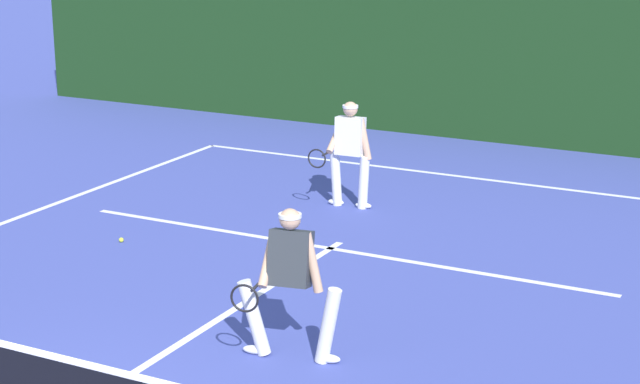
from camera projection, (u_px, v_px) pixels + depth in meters
The scene contains 7 objects.
court_line_baseline_far at pixel (447, 175), 18.27m from camera, with size 9.56×0.10×0.01m, color white.
court_line_service at pixel (331, 248), 14.47m from camera, with size 7.79×0.10×0.01m, color white.
court_line_centre at pixel (214, 322), 11.98m from camera, with size 0.10×6.40×0.01m, color white.
player_near at pixel (290, 278), 10.81m from camera, with size 1.12×0.89×1.62m.
player_far at pixel (349, 150), 16.16m from camera, with size 0.76×0.90×1.64m.
tennis_ball at pixel (121, 240), 14.73m from camera, with size 0.07×0.07×0.07m, color #D1E033.
back_fence_windscreen at pixel (502, 56), 20.20m from camera, with size 21.82×0.12×3.34m, color #163515.
Camera 1 is at (6.18, -6.15, 4.64)m, focal length 59.93 mm.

